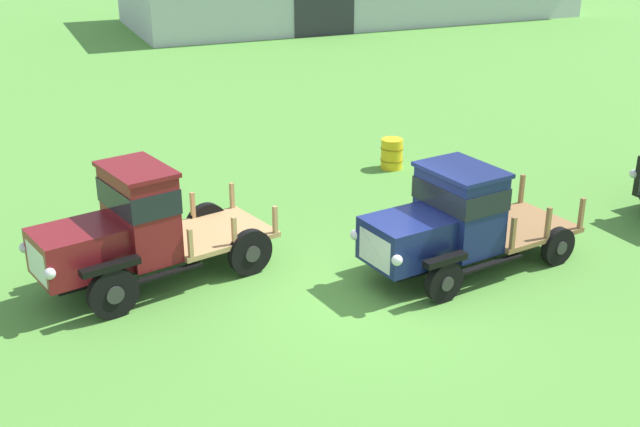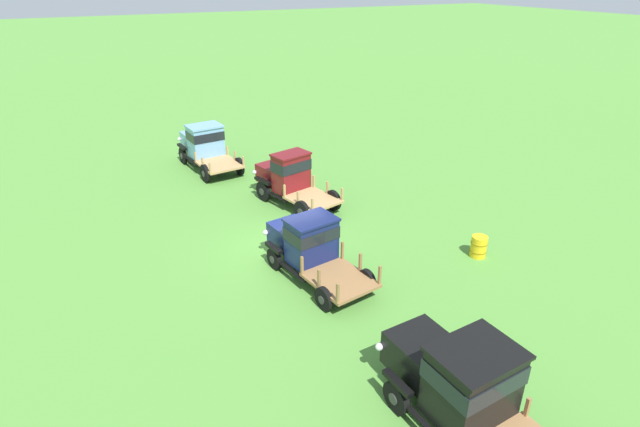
# 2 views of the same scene
# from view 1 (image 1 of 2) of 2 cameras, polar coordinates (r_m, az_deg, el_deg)

# --- Properties ---
(ground_plane) EXTENTS (240.00, 240.00, 0.00)m
(ground_plane) POSITION_cam_1_polar(r_m,az_deg,el_deg) (14.89, 4.20, -5.72)
(ground_plane) COLOR #518E38
(vintage_truck_second_in_line) EXTENTS (4.79, 2.73, 2.32)m
(vintage_truck_second_in_line) POSITION_cam_1_polar(r_m,az_deg,el_deg) (15.04, -13.18, -1.05)
(vintage_truck_second_in_line) COLOR black
(vintage_truck_second_in_line) RESTS_ON ground
(vintage_truck_midrow_center) EXTENTS (4.82, 2.46, 2.11)m
(vintage_truck_midrow_center) POSITION_cam_1_polar(r_m,az_deg,el_deg) (15.42, 9.37, -0.49)
(vintage_truck_midrow_center) COLOR black
(vintage_truck_midrow_center) RESTS_ON ground
(oil_drum_beside_row) EXTENTS (0.60, 0.60, 0.81)m
(oil_drum_beside_row) POSITION_cam_1_polar(r_m,az_deg,el_deg) (21.34, 5.13, 4.26)
(oil_drum_beside_row) COLOR gold
(oil_drum_beside_row) RESTS_ON ground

